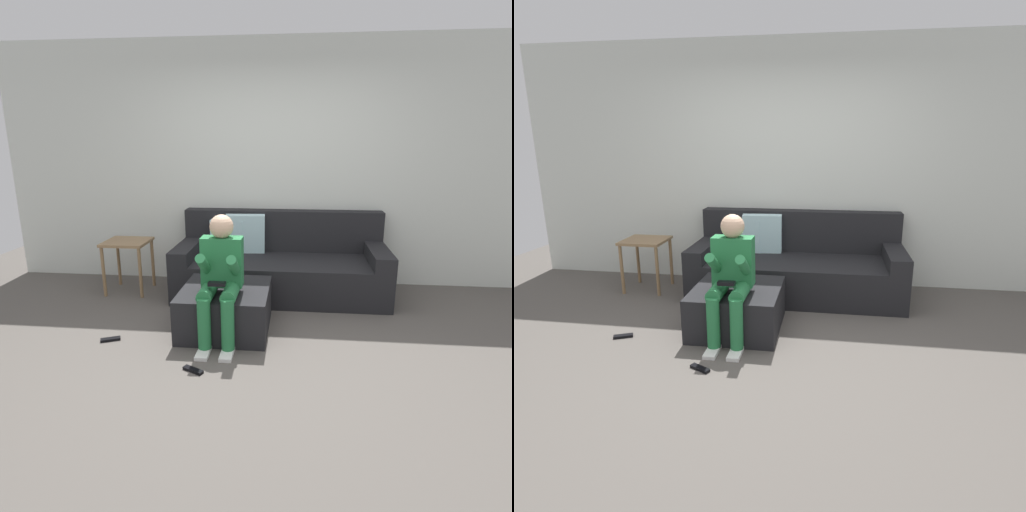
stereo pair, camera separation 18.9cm
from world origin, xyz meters
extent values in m
plane|color=#544F49|center=(0.00, 0.00, 0.00)|extent=(8.27, 8.27, 0.00)
cube|color=silver|center=(0.00, 2.03, 1.37)|extent=(6.36, 0.10, 2.74)
cube|color=black|center=(0.14, 1.50, 0.21)|extent=(2.26, 0.96, 0.41)
cube|color=black|center=(0.14, 1.88, 0.65)|extent=(2.26, 0.20, 0.47)
cube|color=black|center=(-0.89, 1.50, 0.49)|extent=(0.21, 0.96, 0.15)
cube|color=black|center=(1.16, 1.50, 0.49)|extent=(0.21, 0.96, 0.15)
cube|color=silver|center=(-0.49, 1.71, 0.60)|extent=(0.38, 0.15, 0.38)
cube|color=silver|center=(-0.28, 1.71, 0.63)|extent=(0.45, 0.17, 0.45)
cube|color=black|center=(-0.32, 0.57, 0.19)|extent=(0.77, 0.79, 0.39)
cube|color=#26723F|center=(-0.32, 0.47, 0.66)|extent=(0.35, 0.16, 0.42)
sphere|color=#D8AD8C|center=(-0.32, 0.47, 0.96)|extent=(0.20, 0.20, 0.20)
cylinder|color=#26723F|center=(-0.41, 0.30, 0.45)|extent=(0.13, 0.34, 0.13)
cylinder|color=#26723F|center=(-0.41, 0.13, 0.24)|extent=(0.11, 0.11, 0.42)
cube|color=white|center=(-0.41, 0.07, 0.01)|extent=(0.10, 0.22, 0.03)
cylinder|color=#26723F|center=(-0.44, 0.34, 0.66)|extent=(0.08, 0.35, 0.28)
cylinder|color=#26723F|center=(-0.22, 0.30, 0.45)|extent=(0.13, 0.34, 0.13)
cylinder|color=#26723F|center=(-0.22, 0.13, 0.24)|extent=(0.11, 0.11, 0.42)
cube|color=white|center=(-0.22, 0.07, 0.01)|extent=(0.10, 0.22, 0.03)
cylinder|color=#26723F|center=(-0.20, 0.33, 0.65)|extent=(0.08, 0.36, 0.29)
cube|color=black|center=(-0.32, 0.21, 0.55)|extent=(0.14, 0.06, 0.03)
cube|color=olive|center=(-1.57, 1.44, 0.57)|extent=(0.47, 0.46, 0.03)
cylinder|color=olive|center=(-1.77, 1.24, 0.28)|extent=(0.04, 0.04, 0.56)
cylinder|color=olive|center=(-1.36, 1.24, 0.28)|extent=(0.04, 0.04, 0.56)
cylinder|color=olive|center=(-1.77, 1.64, 0.28)|extent=(0.04, 0.04, 0.56)
cylinder|color=olive|center=(-1.36, 1.64, 0.28)|extent=(0.04, 0.04, 0.56)
cube|color=black|center=(-0.44, -0.18, 0.01)|extent=(0.17, 0.12, 0.02)
cube|color=black|center=(-1.26, 0.23, 0.01)|extent=(0.17, 0.11, 0.02)
camera|label=1|loc=(0.30, -2.86, 1.64)|focal=29.17mm
camera|label=2|loc=(0.49, -2.84, 1.64)|focal=29.17mm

